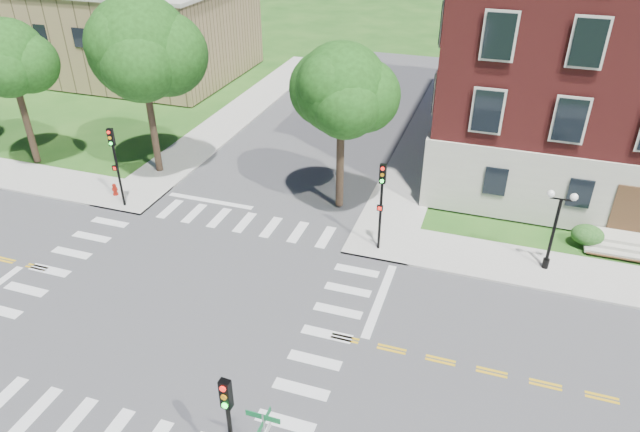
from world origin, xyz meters
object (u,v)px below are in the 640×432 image
(traffic_signal_nw, at_px, (115,158))
(fire_hydrant, at_px, (115,190))
(twin_lamp_west, at_px, (555,226))
(traffic_signal_se, at_px, (229,424))
(traffic_signal_ne, at_px, (381,196))

(traffic_signal_nw, bearing_deg, fire_hydrant, 143.89)
(fire_hydrant, bearing_deg, traffic_signal_nw, -36.11)
(traffic_signal_nw, distance_m, twin_lamp_west, 23.49)
(twin_lamp_west, bearing_deg, traffic_signal_se, -120.55)
(traffic_signal_ne, height_order, traffic_signal_nw, same)
(traffic_signal_se, bearing_deg, traffic_signal_nw, 134.69)
(fire_hydrant, bearing_deg, traffic_signal_ne, -2.01)
(twin_lamp_west, distance_m, fire_hydrant, 24.79)
(fire_hydrant, bearing_deg, twin_lamp_west, 0.88)
(twin_lamp_west, xyz_separation_m, fire_hydrant, (-24.70, -0.38, -2.06))
(traffic_signal_se, height_order, traffic_signal_ne, same)
(traffic_signal_ne, bearing_deg, twin_lamp_west, 6.65)
(traffic_signal_se, distance_m, twin_lamp_west, 18.19)
(traffic_signal_se, height_order, twin_lamp_west, traffic_signal_se)
(traffic_signal_nw, distance_m, fire_hydrant, 3.14)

